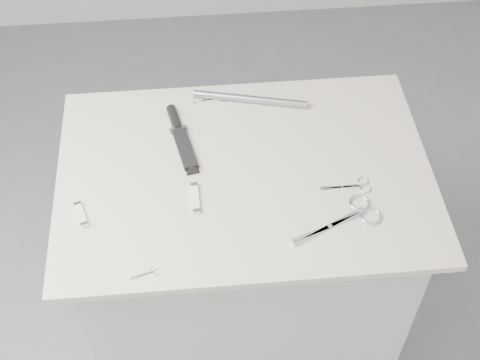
{
  "coord_description": "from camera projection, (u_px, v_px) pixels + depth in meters",
  "views": [
    {
      "loc": [
        -0.12,
        -1.17,
        2.26
      ],
      "look_at": [
        -0.02,
        -0.03,
        0.92
      ],
      "focal_mm": 50.0,
      "sensor_mm": 36.0,
      "label": 1
    }
  ],
  "objects": [
    {
      "name": "embroidery_scissors_a",
      "position": [
        355.0,
        186.0,
        1.75
      ],
      "size": [
        0.13,
        0.06,
        0.0
      ],
      "rotation": [
        0.0,
        0.0,
        0.01
      ],
      "color": "silver",
      "rests_on": "display_board"
    },
    {
      "name": "large_shears",
      "position": [
        353.0,
        215.0,
        1.68
      ],
      "size": [
        0.24,
        0.15,
        0.01
      ],
      "rotation": [
        0.0,
        0.0,
        0.41
      ],
      "color": "silver",
      "rests_on": "display_board"
    },
    {
      "name": "metal_rail",
      "position": [
        250.0,
        99.0,
        1.95
      ],
      "size": [
        0.33,
        0.1,
        0.02
      ],
      "primitive_type": "cylinder",
      "rotation": [
        0.0,
        1.57,
        -0.24
      ],
      "color": "gray",
      "rests_on": "display_board"
    },
    {
      "name": "plinth",
      "position": [
        244.0,
        268.0,
        2.14
      ],
      "size": [
        0.9,
        0.6,
        0.9
      ],
      "primitive_type": "cube",
      "color": "#B4B3B1",
      "rests_on": "ground"
    },
    {
      "name": "pocket_knife_a",
      "position": [
        195.0,
        198.0,
        1.72
      ],
      "size": [
        0.02,
        0.1,
        0.01
      ],
      "rotation": [
        0.0,
        0.0,
        1.6
      ],
      "color": "white",
      "rests_on": "display_board"
    },
    {
      "name": "tiny_scissors",
      "position": [
        148.0,
        273.0,
        1.57
      ],
      "size": [
        0.06,
        0.03,
        0.0
      ],
      "rotation": [
        0.0,
        0.0,
        0.28
      ],
      "color": "silver",
      "rests_on": "display_board"
    },
    {
      "name": "sheathed_knife",
      "position": [
        180.0,
        135.0,
        1.86
      ],
      "size": [
        0.09,
        0.25,
        0.03
      ],
      "rotation": [
        0.0,
        0.0,
        1.78
      ],
      "color": "black",
      "rests_on": "display_board"
    },
    {
      "name": "pocket_knife_b",
      "position": [
        81.0,
        215.0,
        1.68
      ],
      "size": [
        0.04,
        0.08,
        0.01
      ],
      "rotation": [
        0.0,
        0.0,
        1.87
      ],
      "color": "white",
      "rests_on": "display_board"
    },
    {
      "name": "embroidery_scissors_b",
      "position": [
        214.0,
        99.0,
        1.97
      ],
      "size": [
        0.1,
        0.04,
        0.0
      ],
      "rotation": [
        0.0,
        0.0,
        0.15
      ],
      "color": "silver",
      "rests_on": "display_board"
    },
    {
      "name": "display_board",
      "position": [
        245.0,
        174.0,
        1.79
      ],
      "size": [
        1.0,
        0.7,
        0.02
      ],
      "primitive_type": "cube",
      "color": "beige",
      "rests_on": "plinth"
    },
    {
      "name": "ground",
      "position": [
        243.0,
        335.0,
        2.49
      ],
      "size": [
        4.0,
        4.0,
        0.01
      ],
      "primitive_type": "cube",
      "color": "slate",
      "rests_on": "ground"
    }
  ]
}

